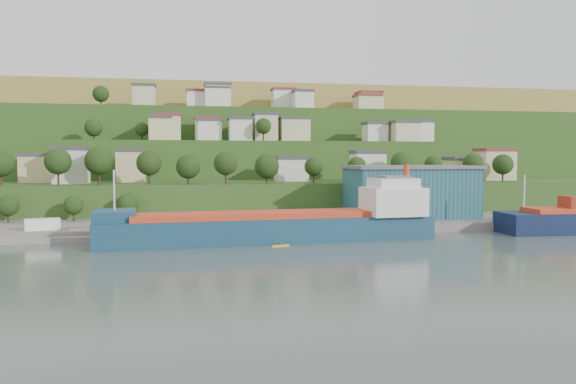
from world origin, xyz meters
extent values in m
plane|color=#404E48|center=(0.00, 0.00, 0.00)|extent=(500.00, 500.00, 0.00)
cube|color=slate|center=(20.00, 28.00, 0.00)|extent=(220.00, 26.00, 4.00)
cube|color=slate|center=(-55.00, 22.00, 0.00)|extent=(40.00, 18.00, 2.40)
cube|color=#284719|center=(0.00, 56.00, 0.00)|extent=(260.00, 32.00, 20.00)
cube|color=#284719|center=(0.00, 86.00, 0.00)|extent=(280.00, 32.00, 44.00)
cube|color=#284719|center=(0.00, 116.00, 0.00)|extent=(300.00, 32.00, 70.00)
cube|color=olive|center=(0.00, 190.00, 0.00)|extent=(360.00, 120.00, 96.00)
cube|color=#D5C48A|center=(-60.95, 61.66, 13.57)|extent=(9.05, 8.60, 7.15)
cube|color=#3F3F44|center=(-60.95, 61.66, 17.60)|extent=(9.65, 9.20, 0.90)
cube|color=silver|center=(-51.21, 53.35, 14.35)|extent=(8.14, 8.48, 8.71)
cube|color=#3F3F44|center=(-51.21, 53.35, 19.16)|extent=(8.74, 9.08, 0.90)
cube|color=#D5C48A|center=(-36.75, 60.19, 14.21)|extent=(7.42, 7.54, 8.43)
cube|color=#3F3F44|center=(-36.75, 60.19, 18.88)|extent=(8.02, 8.14, 0.90)
cube|color=silver|center=(8.34, 58.23, 13.14)|extent=(8.90, 7.27, 6.28)
cube|color=#3F3F44|center=(8.34, 58.23, 16.73)|extent=(9.50, 7.87, 0.90)
cube|color=silver|center=(29.29, 51.99, 13.96)|extent=(8.50, 7.50, 7.93)
cube|color=#3F3F44|center=(29.29, 51.99, 18.38)|extent=(9.10, 8.10, 0.90)
cube|color=#D5C48A|center=(56.98, 50.39, 13.04)|extent=(7.34, 8.05, 6.08)
cube|color=#3F3F44|center=(56.98, 50.39, 16.53)|extent=(7.94, 8.65, 0.90)
cube|color=beige|center=(69.56, 53.19, 14.34)|extent=(9.91, 7.46, 8.68)
cube|color=maroon|center=(69.56, 53.19, 19.13)|extent=(10.51, 8.06, 0.90)
cube|color=#D5C48A|center=(-29.63, 86.85, 25.71)|extent=(7.10, 8.62, 7.42)
cube|color=#3F3F44|center=(-29.63, 86.85, 29.87)|extent=(7.70, 9.22, 0.90)
cube|color=beige|center=(-27.24, 88.40, 26.18)|extent=(8.14, 7.74, 8.36)
cube|color=maroon|center=(-27.24, 88.40, 30.81)|extent=(8.74, 8.34, 0.90)
cube|color=silver|center=(-14.45, 91.78, 25.86)|extent=(7.91, 7.49, 7.73)
cube|color=maroon|center=(-14.45, 91.78, 30.18)|extent=(8.51, 8.09, 0.90)
cube|color=silver|center=(-13.75, 89.68, 25.44)|extent=(7.83, 8.25, 6.88)
cube|color=#3F3F44|center=(-13.75, 89.68, 29.33)|extent=(8.43, 8.85, 0.90)
cube|color=silver|center=(-3.78, 85.85, 25.66)|extent=(7.31, 7.59, 7.32)
cube|color=#3F3F44|center=(-3.78, 85.85, 29.77)|extent=(7.91, 8.19, 0.90)
cube|color=beige|center=(4.82, 87.56, 26.48)|extent=(7.65, 8.31, 8.96)
cube|color=#3F3F44|center=(4.82, 87.56, 31.41)|extent=(8.25, 8.91, 0.90)
cube|color=beige|center=(14.66, 86.78, 25.82)|extent=(9.69, 8.25, 7.64)
cube|color=#3F3F44|center=(14.66, 86.78, 30.09)|extent=(10.29, 8.85, 0.90)
cube|color=silver|center=(44.15, 88.65, 25.21)|extent=(7.37, 7.18, 6.43)
cube|color=#3F3F44|center=(44.15, 88.65, 28.88)|extent=(7.97, 7.78, 0.90)
cube|color=beige|center=(53.27, 84.67, 25.35)|extent=(8.89, 8.82, 6.70)
cube|color=#3F3F44|center=(53.27, 84.67, 29.15)|extent=(9.49, 9.42, 0.90)
cube|color=silver|center=(61.05, 89.64, 25.66)|extent=(8.48, 7.23, 7.32)
cube|color=#3F3F44|center=(61.05, 89.64, 29.77)|extent=(9.08, 7.83, 0.90)
cube|color=beige|center=(-36.56, 114.93, 39.04)|extent=(8.06, 7.05, 8.09)
cube|color=#3F3F44|center=(-36.56, 114.93, 43.54)|extent=(8.66, 7.65, 0.90)
cube|color=silver|center=(-16.97, 118.03, 38.41)|extent=(8.07, 8.00, 6.81)
cube|color=maroon|center=(-16.97, 118.03, 42.26)|extent=(8.67, 8.60, 0.90)
cube|color=silver|center=(-9.56, 114.21, 38.78)|extent=(8.87, 7.57, 7.55)
cube|color=#3F3F44|center=(-9.56, 114.21, 43.00)|extent=(9.47, 8.17, 0.90)
cube|color=silver|center=(-9.51, 113.69, 39.44)|extent=(9.55, 7.05, 8.88)
cube|color=#3F3F44|center=(-9.51, 113.69, 44.33)|extent=(10.15, 7.65, 0.90)
cube|color=silver|center=(16.85, 119.42, 39.13)|extent=(9.03, 7.41, 8.26)
cube|color=maroon|center=(16.85, 119.42, 43.71)|extent=(9.63, 8.01, 0.90)
cube|color=silver|center=(22.95, 111.38, 38.40)|extent=(7.26, 7.17, 6.80)
cube|color=#3F3F44|center=(22.95, 111.38, 42.25)|extent=(7.86, 7.77, 0.90)
cube|color=beige|center=(50.32, 115.82, 38.09)|extent=(9.62, 8.34, 6.18)
cube|color=maroon|center=(50.32, 115.82, 41.63)|extent=(10.22, 8.94, 0.90)
cube|color=silver|center=(52.10, 119.13, 38.86)|extent=(9.35, 8.66, 7.71)
cube|color=maroon|center=(52.10, 119.13, 43.16)|extent=(9.95, 9.26, 0.90)
cylinder|color=#382619|center=(-65.07, 42.66, 11.80)|extent=(0.50, 0.50, 3.60)
sphere|color=black|center=(-65.07, 42.66, 15.33)|extent=(6.29, 6.29, 6.29)
cylinder|color=#382619|center=(-52.26, 42.85, 12.02)|extent=(0.50, 0.50, 4.05)
sphere|color=black|center=(-52.26, 42.85, 15.80)|extent=(6.39, 6.39, 6.39)
cylinder|color=#382619|center=(-42.98, 44.51, 12.01)|extent=(0.50, 0.50, 4.02)
sphere|color=black|center=(-42.98, 44.51, 15.94)|extent=(6.99, 6.99, 6.99)
cylinder|color=#382619|center=(-30.83, 43.54, 11.84)|extent=(0.50, 0.50, 3.68)
sphere|color=black|center=(-30.83, 43.54, 15.41)|extent=(6.28, 6.28, 6.28)
cylinder|color=#382619|center=(-21.16, 42.88, 11.38)|extent=(0.50, 0.50, 2.76)
sphere|color=black|center=(-21.16, 42.88, 14.45)|extent=(6.14, 6.14, 6.14)
cylinder|color=#382619|center=(-11.72, 42.63, 11.82)|extent=(0.50, 0.50, 3.63)
sphere|color=black|center=(-11.72, 42.63, 15.31)|extent=(6.10, 6.10, 6.10)
cylinder|color=#382619|center=(-0.91, 43.97, 11.36)|extent=(0.50, 0.50, 2.73)
sphere|color=black|center=(-0.91, 43.97, 14.49)|extent=(6.42, 6.42, 6.42)
cylinder|color=#382619|center=(11.83, 44.79, 11.49)|extent=(0.50, 0.50, 2.98)
sphere|color=black|center=(11.83, 44.79, 14.36)|extent=(5.01, 5.01, 5.01)
cylinder|color=#382619|center=(23.98, 45.30, 11.54)|extent=(0.50, 0.50, 3.07)
sphere|color=black|center=(23.98, 45.30, 14.47)|extent=(5.08, 5.08, 5.08)
cylinder|color=#382619|center=(35.75, 42.11, 11.74)|extent=(0.50, 0.50, 3.48)
sphere|color=black|center=(35.75, 42.11, 15.23)|extent=(6.38, 6.38, 6.38)
cylinder|color=#382619|center=(46.21, 45.58, 11.78)|extent=(0.50, 0.50, 3.56)
sphere|color=black|center=(46.21, 45.58, 14.89)|extent=(4.81, 4.81, 4.81)
cylinder|color=#382619|center=(56.70, 42.61, 11.88)|extent=(0.50, 0.50, 3.76)
sphere|color=black|center=(56.70, 42.61, 15.29)|extent=(5.56, 5.56, 5.56)
cylinder|color=#382619|center=(66.84, 44.41, 11.63)|extent=(0.50, 0.50, 3.25)
sphere|color=black|center=(66.84, 44.41, 14.85)|extent=(5.82, 5.82, 5.82)
cylinder|color=#382619|center=(-51.01, 108.03, 36.39)|extent=(0.50, 0.50, 2.78)
sphere|color=black|center=(-51.01, 108.03, 39.37)|extent=(5.80, 5.80, 5.80)
cylinder|color=#382619|center=(-51.09, 90.47, 23.46)|extent=(0.50, 0.50, 2.92)
sphere|color=black|center=(-51.09, 90.47, 26.50)|extent=(5.73, 5.73, 5.73)
cylinder|color=#382619|center=(-35.74, 89.94, 23.44)|extent=(0.50, 0.50, 2.88)
sphere|color=black|center=(-35.74, 89.94, 26.11)|extent=(4.48, 4.48, 4.48)
cylinder|color=#382619|center=(3.13, 79.39, 23.78)|extent=(0.50, 0.50, 3.55)
sphere|color=black|center=(3.13, 79.39, 26.97)|extent=(5.16, 5.16, 5.16)
cube|color=#133B48|center=(-5.48, 8.98, 1.44)|extent=(67.69, 15.02, 6.71)
cube|color=red|center=(-7.40, 8.98, 5.37)|extent=(50.34, 11.95, 1.15)
cube|color=#133B48|center=(-35.21, 8.98, 5.75)|extent=(8.36, 11.04, 1.92)
cube|color=silver|center=(20.41, 8.98, 7.67)|extent=(12.12, 10.34, 5.75)
cube|color=silver|center=(20.41, 8.98, 11.51)|extent=(9.13, 8.23, 1.92)
cube|color=#595B5E|center=(20.41, 8.98, 12.76)|extent=(6.13, 6.13, 0.58)
cylinder|color=red|center=(23.29, 8.98, 13.91)|extent=(1.23, 1.23, 2.88)
cylinder|color=silver|center=(-35.21, 8.98, 10.55)|extent=(0.37, 0.37, 7.67)
cube|color=silver|center=(-32.34, 8.98, 3.64)|extent=(14.12, 11.71, 0.24)
cylinder|color=silver|center=(50.73, 9.40, 9.47)|extent=(0.33, 0.33, 6.98)
cube|color=navy|center=(33.32, 31.00, 8.00)|extent=(30.27, 18.46, 12.00)
cube|color=#595B5E|center=(33.32, 31.00, 14.40)|extent=(31.29, 19.47, 0.80)
cube|color=white|center=(-50.67, 19.50, 2.76)|extent=(7.21, 4.67, 3.12)
cube|color=silver|center=(-43.02, 18.51, 1.63)|extent=(4.35, 1.64, 0.87)
cube|color=orange|center=(-18.97, 3.69, 0.11)|extent=(3.05, 0.68, 0.23)
sphere|color=#3F3F44|center=(-18.97, 3.69, 0.49)|extent=(0.53, 0.53, 0.53)
cube|color=yellow|center=(-4.38, 2.45, 0.13)|extent=(3.42, 1.09, 0.25)
sphere|color=#3F3F44|center=(-4.38, 2.45, 0.55)|extent=(0.59, 0.59, 0.59)
camera|label=1|loc=(-22.02, -101.11, 16.59)|focal=35.00mm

